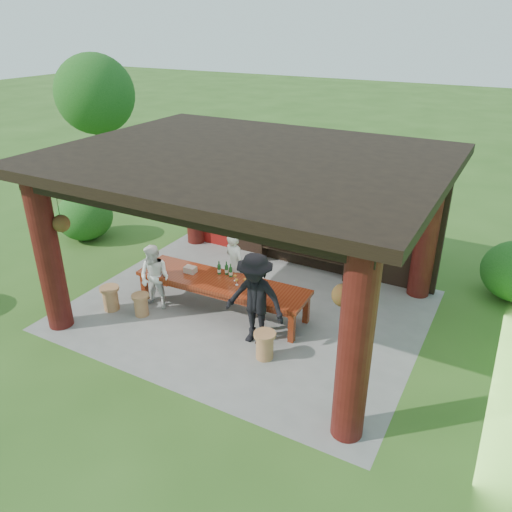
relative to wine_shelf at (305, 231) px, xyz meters
The scene contains 15 objects.
ground 2.68m from the wine_shelf, 96.20° to the right, with size 90.00×90.00×0.00m, color #2D5119.
pavilion 2.31m from the wine_shelf, 97.86° to the right, with size 7.50×6.00×3.60m.
wine_shelf is the anchor object (origin of this frame).
tasting_table 2.87m from the wine_shelf, 104.63° to the right, with size 3.89×1.14×0.75m.
stool_near_left 4.40m from the wine_shelf, 120.13° to the right, with size 0.38×0.38×0.50m.
stool_near_right 3.96m from the wine_shelf, 76.96° to the right, with size 0.42×0.42×0.56m.
stool_far_left 4.91m from the wine_shelf, 126.85° to the right, with size 0.42×0.42×0.56m.
host 2.29m from the wine_shelf, 109.21° to the right, with size 0.61×0.40×1.66m, color silver.
guest_woman 3.93m from the wine_shelf, 122.19° to the right, with size 0.72×0.56×1.48m, color white.
guest_man 3.43m from the wine_shelf, 82.39° to the right, with size 1.24×0.71×1.92m, color black.
table_bottles 2.61m from the wine_shelf, 107.68° to the right, with size 0.37×0.14×0.31m.
table_glasses 2.70m from the wine_shelf, 91.32° to the right, with size 0.92×0.26×0.15m.
napkin_basket 3.16m from the wine_shelf, 119.11° to the right, with size 0.26×0.18×0.14m, color #BF6672.
shrubs 2.73m from the wine_shelf, 43.34° to the right, with size 14.58×8.62×1.36m.
trees 3.79m from the wine_shelf, ahead, with size 22.35×10.97×4.80m.
Camera 1 is at (4.73, -8.20, 5.86)m, focal length 35.00 mm.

